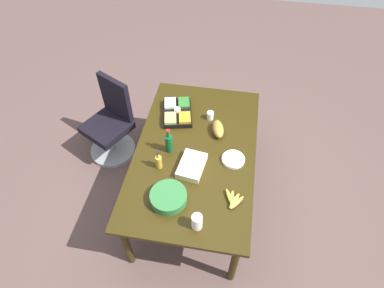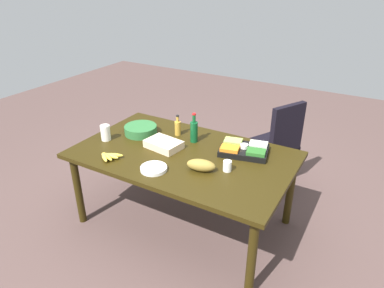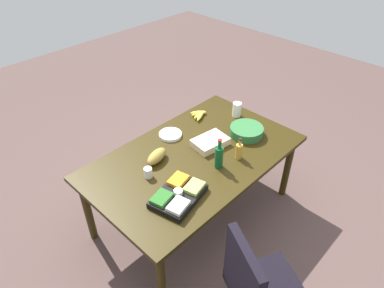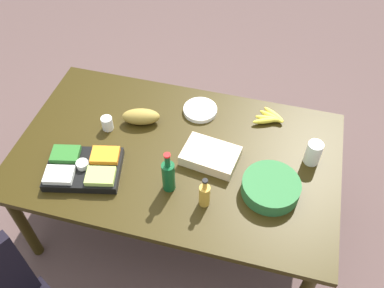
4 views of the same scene
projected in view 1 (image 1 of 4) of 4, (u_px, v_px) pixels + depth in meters
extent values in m
plane|color=brown|center=(195.00, 193.00, 3.77)|extent=(10.00, 10.00, 0.00)
cube|color=#2D2309|center=(195.00, 152.00, 3.20)|extent=(1.94, 1.17, 0.04)
cylinder|color=#2D2309|center=(234.00, 263.00, 2.88)|extent=(0.07, 0.07, 0.73)
cylinder|color=#2D2309|center=(246.00, 123.00, 4.01)|extent=(0.07, 0.07, 0.73)
cylinder|color=#2D2309|center=(126.00, 245.00, 2.99)|extent=(0.07, 0.07, 0.73)
cylinder|color=#2D2309|center=(168.00, 113.00, 4.12)|extent=(0.07, 0.07, 0.73)
cylinder|color=gray|center=(113.00, 150.00, 4.17)|extent=(0.56, 0.56, 0.05)
cylinder|color=gray|center=(110.00, 138.00, 4.00)|extent=(0.06, 0.06, 0.39)
cube|color=black|center=(107.00, 127.00, 3.85)|extent=(0.65, 0.65, 0.09)
cube|color=black|center=(116.00, 98.00, 3.73)|extent=(0.25, 0.41, 0.53)
ellipsoid|color=olive|center=(218.00, 129.00, 3.31)|extent=(0.26, 0.17, 0.10)
cylinder|color=#2C6834|center=(169.00, 197.00, 2.80)|extent=(0.40, 0.40, 0.09)
cylinder|color=#0E4C24|center=(169.00, 144.00, 3.12)|extent=(0.07, 0.07, 0.20)
cylinder|color=#0E4C24|center=(168.00, 134.00, 3.01)|extent=(0.03, 0.03, 0.08)
cylinder|color=red|center=(168.00, 131.00, 2.98)|extent=(0.04, 0.04, 0.01)
cube|color=beige|center=(192.00, 166.00, 3.03)|extent=(0.35, 0.26, 0.07)
cube|color=black|center=(177.00, 113.00, 3.50)|extent=(0.48, 0.39, 0.05)
cube|color=orange|center=(185.00, 118.00, 3.40)|extent=(0.18, 0.15, 0.03)
cube|color=#286424|center=(184.00, 103.00, 3.55)|extent=(0.18, 0.15, 0.03)
cube|color=#A3C057|center=(170.00, 118.00, 3.39)|extent=(0.18, 0.15, 0.03)
cube|color=silver|center=(170.00, 103.00, 3.54)|extent=(0.18, 0.15, 0.03)
cylinder|color=white|center=(177.00, 110.00, 3.47)|extent=(0.08, 0.08, 0.04)
cylinder|color=gold|center=(159.00, 162.00, 3.01)|extent=(0.06, 0.06, 0.14)
cylinder|color=gold|center=(158.00, 155.00, 2.93)|extent=(0.03, 0.03, 0.06)
cylinder|color=black|center=(158.00, 153.00, 2.91)|extent=(0.03, 0.03, 0.01)
ellipsoid|color=yellow|center=(237.00, 202.00, 2.78)|extent=(0.16, 0.13, 0.04)
ellipsoid|color=yellow|center=(234.00, 201.00, 2.79)|extent=(0.17, 0.10, 0.04)
ellipsoid|color=yellow|center=(232.00, 199.00, 2.81)|extent=(0.17, 0.04, 0.04)
ellipsoid|color=yellow|center=(229.00, 197.00, 2.82)|extent=(0.17, 0.10, 0.04)
cylinder|color=white|center=(233.00, 159.00, 3.10)|extent=(0.28, 0.28, 0.03)
cylinder|color=white|center=(210.00, 115.00, 3.45)|extent=(0.09, 0.09, 0.09)
cylinder|color=white|center=(197.00, 222.00, 2.61)|extent=(0.11, 0.11, 0.15)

